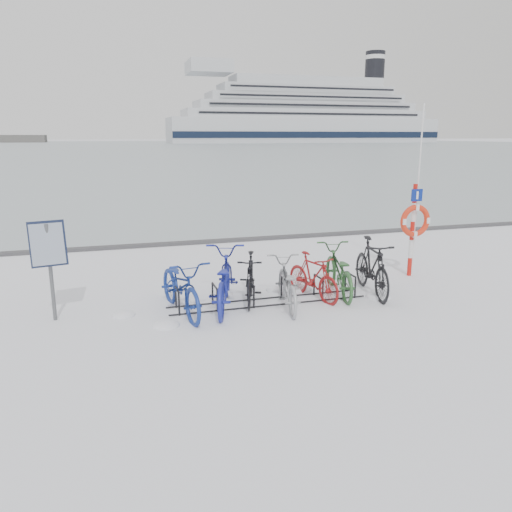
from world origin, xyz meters
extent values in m
plane|color=white|center=(0.00, 0.00, 0.00)|extent=(900.00, 900.00, 0.00)
cube|color=#A7B7BD|center=(0.00, 155.00, 0.01)|extent=(400.00, 298.00, 0.02)
cube|color=#3F3F42|center=(0.00, 5.90, 0.05)|extent=(400.00, 0.25, 0.10)
cylinder|color=black|center=(-1.80, -0.22, 0.22)|extent=(0.04, 0.04, 0.44)
cylinder|color=black|center=(-1.80, 0.22, 0.22)|extent=(0.04, 0.04, 0.44)
cylinder|color=black|center=(-1.80, 0.00, 0.44)|extent=(0.04, 0.44, 0.04)
cylinder|color=black|center=(-1.08, -0.22, 0.22)|extent=(0.04, 0.04, 0.44)
cylinder|color=black|center=(-1.08, 0.22, 0.22)|extent=(0.04, 0.04, 0.44)
cylinder|color=black|center=(-1.08, 0.00, 0.44)|extent=(0.04, 0.44, 0.04)
cylinder|color=black|center=(-0.36, -0.22, 0.22)|extent=(0.04, 0.04, 0.44)
cylinder|color=black|center=(-0.36, 0.22, 0.22)|extent=(0.04, 0.04, 0.44)
cylinder|color=black|center=(-0.36, 0.00, 0.44)|extent=(0.04, 0.44, 0.04)
cylinder|color=black|center=(0.36, -0.22, 0.22)|extent=(0.04, 0.04, 0.44)
cylinder|color=black|center=(0.36, 0.22, 0.22)|extent=(0.04, 0.04, 0.44)
cylinder|color=black|center=(0.36, 0.00, 0.44)|extent=(0.04, 0.44, 0.04)
cylinder|color=black|center=(1.08, -0.22, 0.22)|extent=(0.04, 0.04, 0.44)
cylinder|color=black|center=(1.08, 0.22, 0.22)|extent=(0.04, 0.04, 0.44)
cylinder|color=black|center=(1.08, 0.00, 0.44)|extent=(0.04, 0.44, 0.04)
cylinder|color=black|center=(1.80, -0.22, 0.22)|extent=(0.04, 0.04, 0.44)
cylinder|color=black|center=(1.80, 0.22, 0.22)|extent=(0.04, 0.04, 0.44)
cylinder|color=black|center=(1.80, 0.00, 0.44)|extent=(0.04, 0.44, 0.04)
cylinder|color=black|center=(0.00, -0.22, 0.02)|extent=(4.00, 0.03, 0.03)
cylinder|color=black|center=(0.00, 0.22, 0.02)|extent=(4.00, 0.03, 0.03)
cylinder|color=#595B5E|center=(-3.99, 0.20, 0.88)|extent=(0.07, 0.07, 1.76)
cube|color=black|center=(-3.99, 0.17, 1.42)|extent=(0.64, 0.34, 0.79)
cube|color=#8C99AD|center=(-3.99, 0.13, 1.42)|extent=(0.57, 0.27, 0.71)
cylinder|color=red|center=(3.83, 0.94, 0.22)|extent=(0.10, 0.10, 0.43)
cylinder|color=silver|center=(3.83, 0.94, 0.65)|extent=(0.10, 0.10, 0.43)
cylinder|color=red|center=(3.83, 0.94, 1.08)|extent=(0.10, 0.10, 0.43)
cylinder|color=silver|center=(3.83, 0.94, 1.52)|extent=(0.10, 0.10, 0.43)
cylinder|color=red|center=(3.83, 0.94, 1.95)|extent=(0.10, 0.10, 0.43)
torus|color=red|center=(3.83, 0.85, 1.33)|extent=(0.76, 0.13, 0.76)
cube|color=navy|center=(3.83, 0.86, 1.92)|extent=(0.28, 0.03, 0.28)
cylinder|color=silver|center=(3.93, 0.99, 1.97)|extent=(0.04, 0.04, 3.94)
cube|color=silver|center=(85.53, 208.87, 5.31)|extent=(123.85, 23.00, 10.62)
cube|color=black|center=(85.53, 197.33, 3.54)|extent=(123.85, 0.30, 2.65)
cube|color=black|center=(85.53, 220.42, 3.54)|extent=(123.85, 0.30, 2.65)
cube|color=silver|center=(85.53, 208.87, 12.39)|extent=(110.58, 21.23, 3.54)
cube|color=silver|center=(85.53, 208.87, 19.46)|extent=(89.35, 18.58, 3.54)
cube|color=silver|center=(85.53, 208.87, 26.54)|extent=(68.12, 15.92, 3.54)
cube|color=silver|center=(41.29, 208.87, 30.96)|extent=(17.69, 17.69, 5.31)
cylinder|color=black|center=(119.14, 208.87, 34.50)|extent=(8.85, 8.85, 12.39)
cube|color=black|center=(85.53, 198.08, 15.92)|extent=(97.31, 0.20, 10.62)
imported|color=navy|center=(-1.73, -0.05, 0.56)|extent=(1.09, 2.21, 1.11)
imported|color=navy|center=(-0.90, 0.03, 0.58)|extent=(1.39, 2.33, 1.16)
imported|color=black|center=(-0.30, 0.22, 0.50)|extent=(0.97, 1.73, 1.00)
imported|color=#96999D|center=(0.28, -0.30, 0.49)|extent=(0.97, 1.94, 0.97)
imported|color=maroon|center=(0.98, 0.06, 0.48)|extent=(0.86, 1.66, 0.96)
imported|color=#2D5C2D|center=(1.60, 0.19, 0.52)|extent=(1.06, 2.09, 1.05)
imported|color=black|center=(2.27, -0.02, 0.60)|extent=(0.90, 2.07, 1.20)
ellipsoid|color=white|center=(0.40, 0.74, 0.00)|extent=(0.41, 0.41, 0.14)
ellipsoid|color=white|center=(2.29, -0.31, 0.00)|extent=(0.52, 0.52, 0.18)
ellipsoid|color=white|center=(-2.80, 0.08, 0.00)|extent=(0.44, 0.44, 0.15)
ellipsoid|color=white|center=(0.92, 0.65, 0.00)|extent=(0.53, 0.53, 0.19)
ellipsoid|color=white|center=(-2.10, -0.65, 0.00)|extent=(0.49, 0.49, 0.17)
ellipsoid|color=white|center=(-0.74, 0.78, 0.00)|extent=(0.42, 0.42, 0.15)
camera|label=1|loc=(-2.93, -8.98, 3.25)|focal=35.00mm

